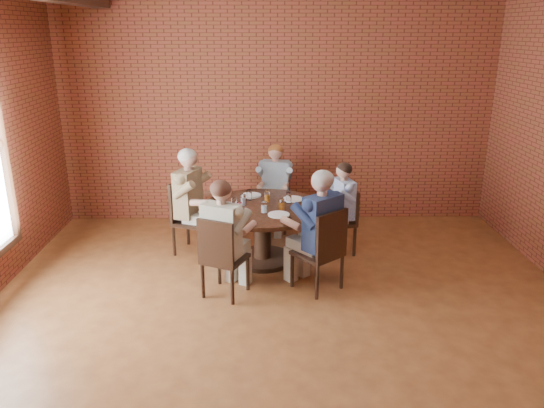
{
  "coord_description": "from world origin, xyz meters",
  "views": [
    {
      "loc": [
        -0.23,
        -4.48,
        2.86
      ],
      "look_at": [
        -0.13,
        1.0,
        1.05
      ],
      "focal_mm": 35.0,
      "sensor_mm": 36.0,
      "label": 1
    }
  ],
  "objects_px": {
    "diner_c": "(193,202)",
    "chair_b": "(276,196)",
    "chair_e": "(324,248)",
    "chair_c": "(187,214)",
    "diner_a": "(340,209)",
    "smartphone": "(287,219)",
    "diner_e": "(318,231)",
    "chair_a": "(345,218)",
    "dining_table": "(262,223)",
    "diner_b": "(275,189)",
    "diner_d": "(224,239)",
    "chair_d": "(221,255)"
  },
  "relations": [
    {
      "from": "chair_a",
      "to": "diner_c",
      "type": "distance_m",
      "value": 2.01
    },
    {
      "from": "dining_table",
      "to": "chair_c",
      "type": "bearing_deg",
      "value": 160.56
    },
    {
      "from": "diner_c",
      "to": "diner_e",
      "type": "relative_size",
      "value": 1.0
    },
    {
      "from": "diner_c",
      "to": "chair_c",
      "type": "bearing_deg",
      "value": 90.0
    },
    {
      "from": "diner_c",
      "to": "smartphone",
      "type": "relative_size",
      "value": 9.87
    },
    {
      "from": "diner_d",
      "to": "diner_c",
      "type": "bearing_deg",
      "value": -42.52
    },
    {
      "from": "chair_b",
      "to": "diner_b",
      "type": "bearing_deg",
      "value": -90.0
    },
    {
      "from": "diner_b",
      "to": "chair_e",
      "type": "height_order",
      "value": "diner_b"
    },
    {
      "from": "diner_c",
      "to": "chair_e",
      "type": "height_order",
      "value": "diner_c"
    },
    {
      "from": "chair_d",
      "to": "chair_e",
      "type": "relative_size",
      "value": 0.96
    },
    {
      "from": "dining_table",
      "to": "diner_d",
      "type": "distance_m",
      "value": 0.99
    },
    {
      "from": "chair_b",
      "to": "chair_c",
      "type": "distance_m",
      "value": 1.47
    },
    {
      "from": "chair_c",
      "to": "diner_d",
      "type": "height_order",
      "value": "diner_d"
    },
    {
      "from": "diner_c",
      "to": "chair_b",
      "type": "bearing_deg",
      "value": -32.15
    },
    {
      "from": "dining_table",
      "to": "diner_a",
      "type": "xyz_separation_m",
      "value": [
        1.02,
        0.25,
        0.09
      ]
    },
    {
      "from": "smartphone",
      "to": "diner_d",
      "type": "bearing_deg",
      "value": -135.51
    },
    {
      "from": "chair_b",
      "to": "diner_e",
      "type": "relative_size",
      "value": 0.65
    },
    {
      "from": "chair_a",
      "to": "chair_d",
      "type": "relative_size",
      "value": 0.94
    },
    {
      "from": "chair_b",
      "to": "smartphone",
      "type": "relative_size",
      "value": 6.38
    },
    {
      "from": "diner_b",
      "to": "chair_d",
      "type": "distance_m",
      "value": 2.19
    },
    {
      "from": "chair_b",
      "to": "chair_d",
      "type": "distance_m",
      "value": 2.27
    },
    {
      "from": "diner_c",
      "to": "smartphone",
      "type": "height_order",
      "value": "diner_c"
    },
    {
      "from": "chair_e",
      "to": "chair_c",
      "type": "bearing_deg",
      "value": -74.66
    },
    {
      "from": "dining_table",
      "to": "chair_e",
      "type": "distance_m",
      "value": 1.08
    },
    {
      "from": "diner_e",
      "to": "chair_c",
      "type": "bearing_deg",
      "value": -73.92
    },
    {
      "from": "chair_b",
      "to": "chair_d",
      "type": "bearing_deg",
      "value": -97.42
    },
    {
      "from": "diner_b",
      "to": "diner_d",
      "type": "height_order",
      "value": "diner_d"
    },
    {
      "from": "diner_b",
      "to": "chair_a",
      "type": "bearing_deg",
      "value": -34.05
    },
    {
      "from": "chair_c",
      "to": "chair_e",
      "type": "bearing_deg",
      "value": -105.55
    },
    {
      "from": "diner_a",
      "to": "diner_c",
      "type": "relative_size",
      "value": 0.88
    },
    {
      "from": "diner_a",
      "to": "chair_b",
      "type": "xyz_separation_m",
      "value": [
        -0.82,
        0.95,
        -0.12
      ]
    },
    {
      "from": "diner_a",
      "to": "diner_e",
      "type": "xyz_separation_m",
      "value": [
        -0.39,
        -1.01,
        0.09
      ]
    },
    {
      "from": "chair_d",
      "to": "chair_e",
      "type": "distance_m",
      "value": 1.15
    },
    {
      "from": "chair_b",
      "to": "diner_d",
      "type": "distance_m",
      "value": 2.19
    },
    {
      "from": "chair_b",
      "to": "diner_d",
      "type": "height_order",
      "value": "diner_d"
    },
    {
      "from": "diner_c",
      "to": "chair_d",
      "type": "height_order",
      "value": "diner_c"
    },
    {
      "from": "diner_c",
      "to": "diner_e",
      "type": "height_order",
      "value": "diner_e"
    },
    {
      "from": "chair_c",
      "to": "diner_e",
      "type": "xyz_separation_m",
      "value": [
        1.63,
        -1.11,
        0.18
      ]
    },
    {
      "from": "chair_a",
      "to": "diner_a",
      "type": "distance_m",
      "value": 0.15
    },
    {
      "from": "chair_a",
      "to": "diner_e",
      "type": "bearing_deg",
      "value": -38.22
    },
    {
      "from": "diner_c",
      "to": "dining_table",
      "type": "bearing_deg",
      "value": -90.0
    },
    {
      "from": "diner_a",
      "to": "dining_table",
      "type": "bearing_deg",
      "value": -90.0
    },
    {
      "from": "chair_a",
      "to": "chair_c",
      "type": "xyz_separation_m",
      "value": [
        -2.09,
        0.08,
        0.04
      ]
    },
    {
      "from": "chair_c",
      "to": "diner_a",
      "type": "bearing_deg",
      "value": -73.43
    },
    {
      "from": "diner_a",
      "to": "diner_b",
      "type": "height_order",
      "value": "diner_b"
    },
    {
      "from": "diner_d",
      "to": "chair_e",
      "type": "bearing_deg",
      "value": -151.69
    },
    {
      "from": "diner_c",
      "to": "diner_e",
      "type": "xyz_separation_m",
      "value": [
        1.54,
        -1.08,
        0.0
      ]
    },
    {
      "from": "chair_b",
      "to": "diner_c",
      "type": "distance_m",
      "value": 1.43
    },
    {
      "from": "chair_a",
      "to": "diner_b",
      "type": "bearing_deg",
      "value": -147.41
    },
    {
      "from": "chair_c",
      "to": "chair_e",
      "type": "height_order",
      "value": "same"
    }
  ]
}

